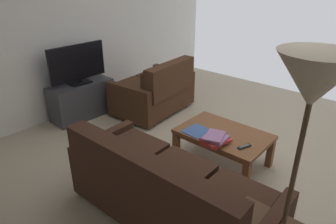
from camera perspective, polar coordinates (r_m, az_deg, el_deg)
The scene contains 11 objects.
ground_plane at distance 3.76m, azimuth 9.66°, elevation -9.38°, with size 5.31×5.92×0.01m, color #B7A88E.
wall_right at distance 5.04m, azimuth -16.54°, elevation 16.30°, with size 0.12×5.92×2.84m, color white.
sofa_main at distance 2.73m, azimuth -0.51°, elevation -14.58°, with size 1.92×0.84×0.84m.
loveseat_near at distance 4.84m, azimuth -2.29°, elevation 4.02°, with size 0.93×1.29×0.87m.
coffee_table at distance 3.59m, azimuth 10.34°, elevation -4.71°, with size 1.02×0.68×0.41m.
floor_lamp at distance 1.60m, azimuth 25.15°, elevation 2.20°, with size 0.38×0.38×1.78m.
tv_stand at distance 4.90m, azimuth -15.81°, elevation 2.18°, with size 0.42×0.97×0.55m.
flat_tv at distance 4.71m, azimuth -16.64°, elevation 8.68°, with size 0.21×0.91×0.59m.
book_stack at distance 3.31m, azimuth 8.84°, elevation -5.07°, with size 0.29×0.33×0.10m.
tv_remote at distance 3.32m, azimuth 14.12°, elevation -6.31°, with size 0.10×0.17×0.02m.
loose_magazine at distance 3.55m, azimuth 5.44°, elevation -3.56°, with size 0.26×0.28×0.01m, color #385693.
Camera 1 is at (-1.54, 2.71, 2.10)m, focal length 32.47 mm.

